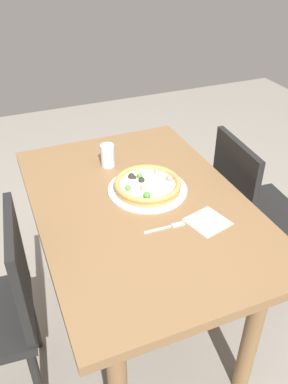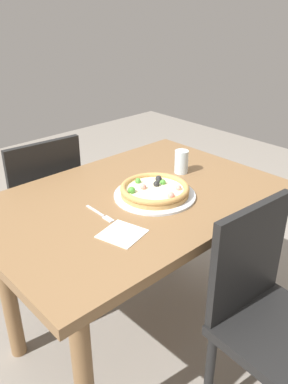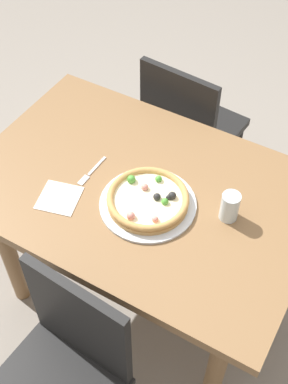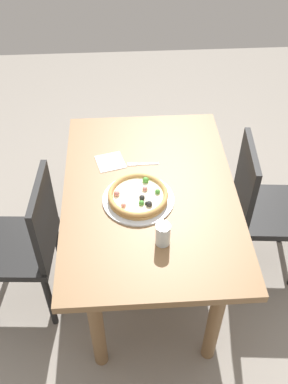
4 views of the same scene
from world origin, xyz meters
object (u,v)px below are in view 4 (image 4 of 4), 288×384
chair_far (27,242)px  napkin (110,162)px  drinking_glass (163,234)px  dining_table (149,206)px  pizza (138,196)px  fork (140,164)px  plate (138,199)px  chair_near (262,206)px

chair_far → napkin: chair_far is taller
drinking_glass → chair_far: bearing=69.1°
dining_table → drinking_glass: 0.37m
pizza → drinking_glass: drinking_glass is taller
dining_table → fork: size_ratio=7.61×
dining_table → chair_far: size_ratio=1.40×
chair_far → pizza: 0.65m
chair_far → fork: bearing=-61.9°
pizza → fork: bearing=-5.3°
dining_table → plate: size_ratio=3.67×
chair_far → plate: size_ratio=2.62×
dining_table → chair_near: chair_near is taller
dining_table → plate: (-0.07, 0.06, 0.12)m
chair_far → fork: 0.71m
chair_near → fork: 0.73m
chair_far → drinking_glass: size_ratio=8.21×
chair_near → chair_far: 1.29m
fork → drinking_glass: (-0.53, -0.07, 0.05)m
chair_near → dining_table: bearing=-75.6°
dining_table → drinking_glass: size_ratio=11.49×
fork → drinking_glass: drinking_glass is taller
pizza → napkin: (0.29, 0.13, -0.03)m
pizza → chair_near: bearing=-76.2°
chair_far → pizza: (0.01, -0.58, 0.30)m
drinking_glass → napkin: (0.55, 0.22, -0.05)m
chair_far → dining_table: bearing=-79.3°
chair_near → fork: (0.09, 0.67, 0.27)m
plate → drinking_glass: size_ratio=3.13×
napkin → chair_near: bearing=-98.0°
chair_near → chair_far: same height
dining_table → plate: 0.15m
plate → fork: plate is taller
dining_table → chair_near: size_ratio=1.40×
pizza → fork: pizza is taller
chair_far → napkin: 0.60m
dining_table → napkin: size_ratio=8.98×
chair_far → pizza: size_ratio=3.12×
fork → dining_table: bearing=101.8°
plate → fork: 0.26m
dining_table → chair_far: chair_far is taller
plate → napkin: size_ratio=2.45×
chair_far → drinking_glass: 0.79m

